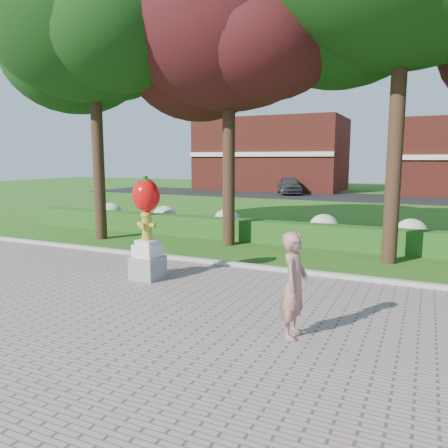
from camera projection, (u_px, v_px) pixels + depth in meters
name	position (u px, v px, depth m)	size (l,w,h in m)	color
ground	(199.00, 300.00, 9.62)	(100.00, 100.00, 0.00)	#295A16
walkway	(61.00, 382.00, 6.03)	(40.00, 14.00, 0.04)	gray
curb	(249.00, 267.00, 12.30)	(40.00, 0.18, 0.15)	#ADADA5
lawn_hedge	(290.00, 233.00, 15.83)	(24.00, 0.70, 0.80)	#154B15
hydrangea_row	(312.00, 227.00, 16.47)	(20.10, 1.10, 0.99)	#BBBA8F
street	(366.00, 198.00, 34.71)	(50.00, 8.00, 0.02)	black
building_left	(272.00, 155.00, 43.75)	(14.00, 8.00, 7.00)	maroon
tree_far_left	(92.00, 24.00, 15.98)	(9.00, 7.68, 11.66)	black
tree_mid_left	(227.00, 34.00, 14.87)	(8.25, 7.04, 10.69)	black
hydrant_sculpture	(147.00, 225.00, 11.01)	(0.76, 0.75, 2.62)	gray
woman	(294.00, 285.00, 7.41)	(0.67, 0.44, 1.83)	#A76C5F
parked_car	(289.00, 185.00, 38.24)	(1.83, 4.55, 1.55)	#3B3D42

